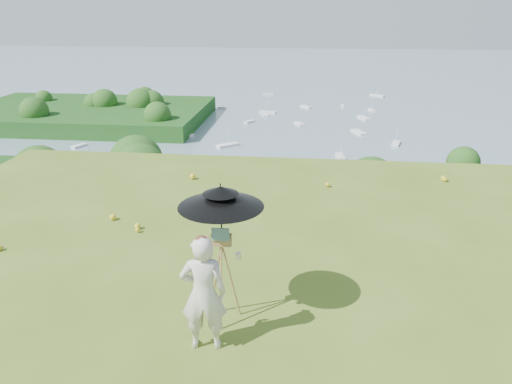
# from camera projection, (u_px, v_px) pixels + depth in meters

# --- Properties ---
(ground) EXTENTS (14.00, 14.00, 0.00)m
(ground) POSITION_uv_depth(u_px,v_px,m) (221.00, 289.00, 7.56)
(ground) COLOR #50661D
(ground) RESTS_ON ground
(forest_slope) EXTENTS (140.00, 56.00, 22.00)m
(forest_slope) POSITION_uv_depth(u_px,v_px,m) (289.00, 353.00, 50.37)
(forest_slope) COLOR #13390F
(forest_slope) RESTS_ON bay_water
(shoreline_tier) EXTENTS (170.00, 28.00, 8.00)m
(shoreline_tier) POSITION_uv_depth(u_px,v_px,m) (299.00, 240.00, 90.02)
(shoreline_tier) COLOR #696654
(shoreline_tier) RESTS_ON bay_water
(bay_water) EXTENTS (700.00, 700.00, 0.00)m
(bay_water) POSITION_uv_depth(u_px,v_px,m) (309.00, 87.00, 242.63)
(bay_water) COLOR slate
(bay_water) RESTS_ON ground
(peninsula) EXTENTS (90.00, 60.00, 12.00)m
(peninsula) POSITION_uv_depth(u_px,v_px,m) (86.00, 107.00, 169.62)
(peninsula) COLOR #13390F
(peninsula) RESTS_ON bay_water
(slope_trees) EXTENTS (110.00, 50.00, 6.00)m
(slope_trees) POSITION_uv_depth(u_px,v_px,m) (293.00, 227.00, 45.40)
(slope_trees) COLOR #154716
(slope_trees) RESTS_ON forest_slope
(harbor_town) EXTENTS (110.00, 22.00, 5.00)m
(harbor_town) POSITION_uv_depth(u_px,v_px,m) (300.00, 207.00, 87.71)
(harbor_town) COLOR silver
(harbor_town) RESTS_ON shoreline_tier
(moored_boats) EXTENTS (140.00, 140.00, 0.70)m
(moored_boats) POSITION_uv_depth(u_px,v_px,m) (270.00, 121.00, 170.39)
(moored_boats) COLOR white
(moored_boats) RESTS_ON bay_water
(wildflowers) EXTENTS (10.00, 10.50, 0.12)m
(wildflowers) POSITION_uv_depth(u_px,v_px,m) (224.00, 277.00, 7.77)
(wildflowers) COLOR gold
(wildflowers) RESTS_ON ground
(painter) EXTENTS (0.60, 0.43, 1.54)m
(painter) POSITION_uv_depth(u_px,v_px,m) (203.00, 293.00, 6.04)
(painter) COLOR beige
(painter) RESTS_ON ground
(field_easel) EXTENTS (0.54, 0.54, 1.40)m
(field_easel) POSITION_uv_depth(u_px,v_px,m) (222.00, 274.00, 6.61)
(field_easel) COLOR olive
(field_easel) RESTS_ON ground
(sun_umbrella) EXTENTS (1.18, 1.18, 0.82)m
(sun_umbrella) POSITION_uv_depth(u_px,v_px,m) (221.00, 214.00, 6.33)
(sun_umbrella) COLOR black
(sun_umbrella) RESTS_ON field_easel
(painter_cap) EXTENTS (0.19, 0.23, 0.10)m
(painter_cap) POSITION_uv_depth(u_px,v_px,m) (201.00, 239.00, 5.79)
(painter_cap) COLOR #D37774
(painter_cap) RESTS_ON painter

